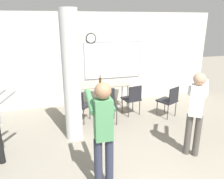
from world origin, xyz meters
name	(u,v)px	position (x,y,z in m)	size (l,w,h in m)	color
wall_back	(91,60)	(0.01, 5.06, 1.40)	(8.00, 0.15, 2.80)	silver
support_pillar	(72,78)	(-0.77, 2.95, 1.40)	(0.37, 0.37, 2.80)	white
folding_table	(99,86)	(0.14, 4.44, 0.72)	(1.70, 0.63, 0.77)	tan
bottle_on_table	(100,81)	(0.15, 4.38, 0.89)	(0.07, 0.07, 0.29)	#4C3319
waste_bin	(101,109)	(0.08, 3.95, 0.18)	(0.27, 0.27, 0.37)	gray
chair_mid_room	(169,99)	(1.85, 3.39, 0.51)	(0.59, 0.59, 0.87)	#232328
chair_table_front	(108,103)	(0.17, 3.54, 0.51)	(0.48, 0.48, 0.87)	#232328
chair_table_left	(79,104)	(-0.56, 3.70, 0.51)	(0.61, 0.61, 0.87)	#232328
chair_table_right	(132,98)	(0.93, 3.79, 0.51)	(0.52, 0.52, 0.87)	#232328
person_playing_front	(103,129)	(-0.49, 1.26, 1.03)	(0.38, 0.69, 1.75)	#2D3347
person_playing_side	(196,108)	(1.41, 1.69, 0.98)	(0.60, 0.68, 1.67)	#514C47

